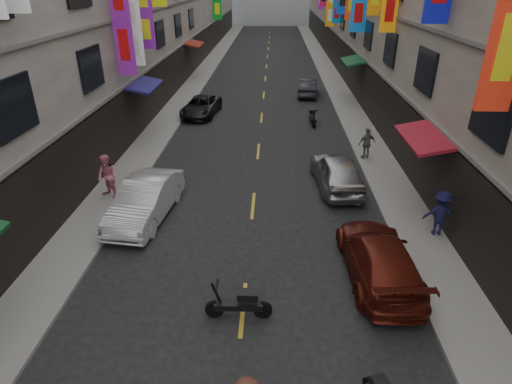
# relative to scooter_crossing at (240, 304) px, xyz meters

# --- Properties ---
(sidewalk_left) EXTENTS (2.00, 90.00, 0.12)m
(sidewalk_left) POSITION_rel_scooter_crossing_xyz_m (-5.94, 30.31, -0.38)
(sidewalk_left) COLOR slate
(sidewalk_left) RESTS_ON ground
(sidewalk_right) EXTENTS (2.00, 90.00, 0.12)m
(sidewalk_right) POSITION_rel_scooter_crossing_xyz_m (6.06, 30.31, -0.38)
(sidewalk_right) COLOR slate
(sidewalk_right) RESTS_ON ground
(street_awnings) EXTENTS (13.99, 35.20, 0.41)m
(street_awnings) POSITION_rel_scooter_crossing_xyz_m (-1.20, 14.31, 2.56)
(street_awnings) COLOR #124623
(street_awnings) RESTS_ON ground
(lane_markings) EXTENTS (0.12, 80.20, 0.01)m
(lane_markings) POSITION_rel_scooter_crossing_xyz_m (0.06, 27.31, -0.44)
(lane_markings) COLOR gold
(lane_markings) RESTS_ON ground
(scooter_crossing) EXTENTS (1.80, 0.50, 1.14)m
(scooter_crossing) POSITION_rel_scooter_crossing_xyz_m (0.00, 0.00, 0.00)
(scooter_crossing) COLOR black
(scooter_crossing) RESTS_ON ground
(scooter_far_right) EXTENTS (0.50, 1.80, 1.14)m
(scooter_far_right) POSITION_rel_scooter_crossing_xyz_m (3.25, 17.05, 0.00)
(scooter_far_right) COLOR black
(scooter_far_right) RESTS_ON ground
(car_left_mid) EXTENTS (2.12, 4.74, 1.51)m
(car_left_mid) POSITION_rel_scooter_crossing_xyz_m (-3.94, 5.19, 0.31)
(car_left_mid) COLOR silver
(car_left_mid) RESTS_ON ground
(car_left_far) EXTENTS (2.46, 4.53, 1.21)m
(car_left_far) POSITION_rel_scooter_crossing_xyz_m (-3.94, 18.71, 0.16)
(car_left_far) COLOR black
(car_left_far) RESTS_ON ground
(car_right_near) EXTENTS (2.13, 4.83, 1.38)m
(car_right_near) POSITION_rel_scooter_crossing_xyz_m (4.06, 1.90, 0.25)
(car_right_near) COLOR #58180F
(car_right_near) RESTS_ON ground
(car_right_mid) EXTENTS (2.17, 4.50, 1.48)m
(car_right_mid) POSITION_rel_scooter_crossing_xyz_m (3.59, 8.17, 0.30)
(car_right_mid) COLOR #A5A4A9
(car_right_mid) RESTS_ON ground
(car_right_far) EXTENTS (1.77, 4.01, 1.28)m
(car_right_far) POSITION_rel_scooter_crossing_xyz_m (3.47, 24.27, 0.20)
(car_right_far) COLOR #282931
(car_right_far) RESTS_ON ground
(pedestrian_lfar) EXTENTS (1.07, 0.98, 1.81)m
(pedestrian_lfar) POSITION_rel_scooter_crossing_xyz_m (-5.85, 6.64, 0.58)
(pedestrian_lfar) COLOR #D4708A
(pedestrian_lfar) RESTS_ON sidewalk_left
(pedestrian_rnear) EXTENTS (1.12, 0.66, 1.65)m
(pedestrian_rnear) POSITION_rel_scooter_crossing_xyz_m (6.63, 4.29, 0.50)
(pedestrian_rnear) COLOR #131336
(pedestrian_rnear) RESTS_ON sidewalk_right
(pedestrian_rfar) EXTENTS (1.03, 0.78, 1.56)m
(pedestrian_rfar) POSITION_rel_scooter_crossing_xyz_m (5.46, 11.28, 0.46)
(pedestrian_rfar) COLOR slate
(pedestrian_rfar) RESTS_ON sidewalk_right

